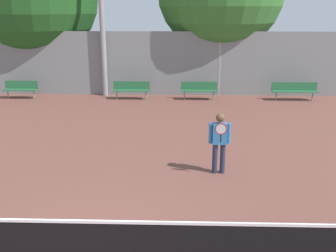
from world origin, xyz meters
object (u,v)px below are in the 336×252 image
(tennis_player, at_px, (219,139))
(bench_adjacent_court, at_px, (21,88))
(bench_courtside_far, at_px, (131,88))
(bench_courtside_near, at_px, (294,89))
(tennis_net, at_px, (74,245))
(bench_by_gate, at_px, (199,89))

(tennis_player, xyz_separation_m, bench_adjacent_court, (-8.95, 8.96, -0.42))
(bench_adjacent_court, bearing_deg, bench_courtside_far, 0.00)
(tennis_player, xyz_separation_m, bench_courtside_near, (4.47, 8.96, -0.42))
(tennis_net, xyz_separation_m, tennis_player, (2.82, 4.26, 0.47))
(tennis_net, distance_m, bench_by_gate, 13.48)
(tennis_net, relative_size, bench_courtside_far, 6.62)
(tennis_player, relative_size, bench_by_gate, 0.95)
(tennis_net, relative_size, tennis_player, 7.08)
(tennis_net, height_order, tennis_player, tennis_player)
(tennis_net, distance_m, bench_adjacent_court, 14.57)
(bench_courtside_near, bearing_deg, bench_by_gate, -179.99)
(bench_courtside_near, height_order, bench_adjacent_court, same)
(bench_courtside_near, xyz_separation_m, bench_courtside_far, (-7.93, -0.00, -0.00))
(bench_courtside_near, bearing_deg, bench_adjacent_court, -179.99)
(tennis_player, bearing_deg, bench_by_gate, 89.66)
(tennis_net, height_order, bench_by_gate, tennis_net)
(bench_courtside_near, distance_m, bench_courtside_far, 7.93)
(tennis_net, distance_m, bench_courtside_near, 15.10)
(bench_courtside_near, relative_size, bench_adjacent_court, 1.34)
(bench_adjacent_court, bearing_deg, tennis_player, -45.05)
(tennis_player, height_order, bench_courtside_near, tennis_player)
(bench_courtside_near, bearing_deg, tennis_player, -116.53)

